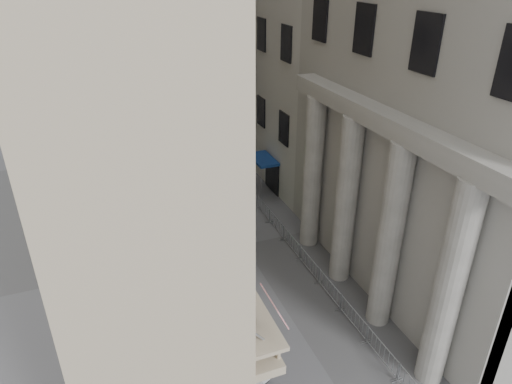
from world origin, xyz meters
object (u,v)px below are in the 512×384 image
street_lamp (167,154)px  pedestrian_a (205,163)px  security_tent (177,170)px  info_kiosk (178,218)px  pedestrian_b (234,186)px

street_lamp → pedestrian_a: bearing=30.6°
security_tent → info_kiosk: size_ratio=1.81×
security_tent → pedestrian_a: 5.48m
info_kiosk → pedestrian_b: bearing=33.7°
security_tent → street_lamp: street_lamp is taller
street_lamp → pedestrian_a: 7.34m
street_lamp → pedestrian_b: bearing=-21.8°
security_tent → pedestrian_b: security_tent is taller
pedestrian_b → street_lamp: bearing=-0.7°
pedestrian_a → pedestrian_b: 5.26m
security_tent → pedestrian_a: security_tent is taller
security_tent → info_kiosk: (-1.13, -4.83, -1.42)m
street_lamp → security_tent: bearing=28.6°
pedestrian_a → pedestrian_b: size_ratio=1.11×
street_lamp → pedestrian_b: size_ratio=4.71×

